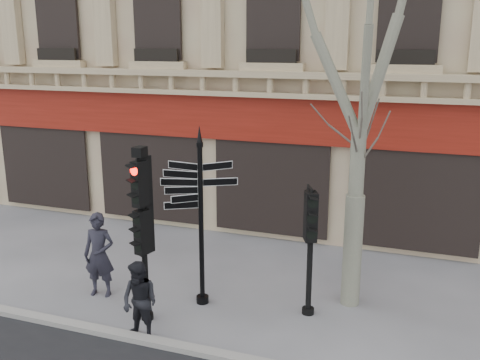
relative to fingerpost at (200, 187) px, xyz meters
The scene contains 7 objects.
ground 2.77m from the fingerpost, 60.29° to the right, with size 80.00×80.00×0.00m, color #5D5D62.
kerb 3.28m from the fingerpost, 81.22° to the right, with size 80.00×0.25×0.12m, color gray.
fingerpost is the anchor object (origin of this frame).
traffic_signal_main 1.39m from the fingerpost, 126.83° to the right, with size 0.47×0.38×3.72m.
traffic_signal_secondary 2.50m from the fingerpost, ahead, with size 0.56×0.49×2.75m.
pedestrian_a 2.96m from the fingerpost, 169.88° to the right, with size 0.72×0.47×1.98m, color #211F2A.
pedestrian_b 2.68m from the fingerpost, 105.96° to the right, with size 0.79×0.61×1.62m, color black.
Camera 1 is at (4.20, -9.55, 5.69)m, focal length 40.00 mm.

